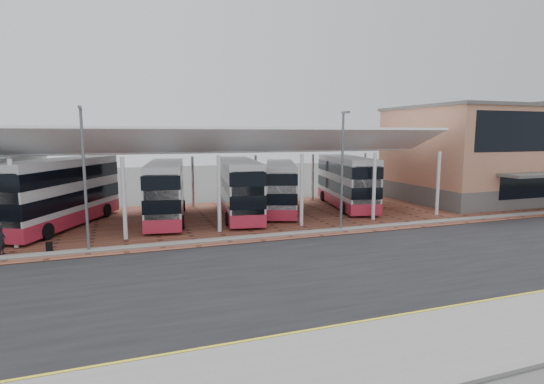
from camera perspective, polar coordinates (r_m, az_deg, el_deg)
The scene contains 18 objects.
ground at distance 23.46m, azimuth 12.37°, elevation -8.69°, with size 140.00×140.00×0.00m, color #4B4D48.
road at distance 22.66m, azimuth 13.72°, elevation -9.31°, with size 120.00×14.00×0.02m, color black.
forecourt at distance 35.58m, azimuth 4.03°, elevation -2.84°, with size 72.00×16.00×0.06m, color brown.
sidewalk at distance 16.97m, azimuth 29.27°, elevation -15.82°, with size 120.00×4.00×0.14m, color gray.
north_kerb at distance 28.71m, azimuth 5.81°, elevation -5.37°, with size 120.00×0.80×0.14m, color gray.
yellow_line_near at distance 18.24m, azimuth 24.41°, elevation -14.01°, with size 120.00×0.12×0.01m, color yellow.
yellow_line_far at distance 18.44m, azimuth 23.74°, elevation -13.73°, with size 120.00×0.12×0.01m, color yellow.
canopy at distance 33.53m, azimuth -9.24°, elevation 6.34°, with size 37.00×11.63×7.07m.
terminal at distance 48.14m, azimuth 27.26°, elevation 4.64°, with size 18.40×14.40×9.25m.
lamp_west at distance 25.48m, azimuth -23.92°, elevation 2.11°, with size 0.16×0.90×8.07m.
lamp_east at distance 29.02m, azimuth 9.44°, elevation 3.29°, with size 0.16×0.90×8.07m.
bus_1 at distance 33.35m, azimuth -26.51°, elevation -0.16°, with size 7.52×11.65×4.80m.
bus_2 at distance 33.15m, azimuth -14.07°, elevation 0.05°, with size 4.05×10.97×4.42m.
bus_3 at distance 33.83m, azimuth -4.47°, elevation 0.49°, with size 4.11×11.18×4.50m.
bus_4 at distance 35.86m, azimuth 1.12°, elevation 0.64°, with size 5.51×10.25×4.14m.
bus_5 at distance 38.74m, azimuth 9.95°, elevation 1.34°, with size 4.80×11.27×4.53m.
pedestrian at distance 27.46m, azimuth -32.59°, elevation -5.48°, with size 0.59×0.38×1.61m, color black.
suitcase at distance 26.88m, azimuth -27.76°, elevation -6.56°, with size 0.33×0.23×0.56m, color black.
Camera 1 is at (-12.04, -19.03, 6.59)m, focal length 28.00 mm.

